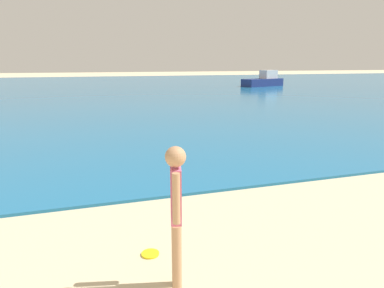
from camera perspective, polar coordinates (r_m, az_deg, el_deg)
The scene contains 4 objects.
water at distance 36.20m, azimuth -13.93°, elevation 9.17°, with size 160.00×60.00×0.06m, color #1E6B9E.
person_standing at distance 3.83m, azimuth -2.70°, elevation -11.30°, with size 0.23×0.39×1.73m.
frisbee at distance 4.95m, azimuth -7.07°, elevation -17.93°, with size 0.25×0.25×0.03m, color yellow.
boat_far at distance 38.48m, azimuth 12.04°, elevation 10.43°, with size 5.26×3.12×1.70m.
Camera 1 is at (-2.19, 4.45, 2.59)m, focal length 31.57 mm.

